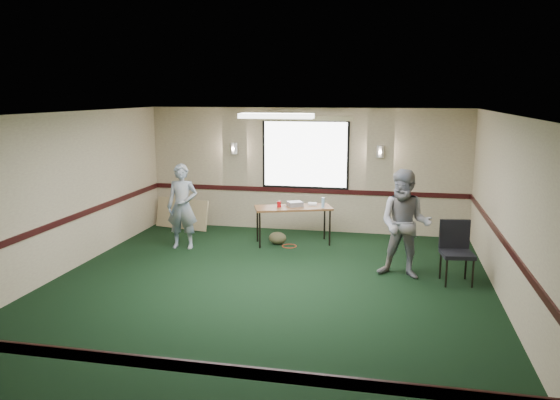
% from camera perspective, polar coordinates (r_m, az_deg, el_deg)
% --- Properties ---
extents(ground, '(8.00, 8.00, 0.00)m').
position_cam_1_polar(ground, '(8.46, -1.83, -9.68)').
color(ground, black).
rests_on(ground, ground).
extents(room_shell, '(8.00, 8.02, 8.00)m').
position_cam_1_polar(room_shell, '(10.08, 0.96, 3.00)').
color(room_shell, tan).
rests_on(room_shell, ground).
extents(folding_table, '(1.64, 1.09, 0.76)m').
position_cam_1_polar(folding_table, '(10.95, 1.39, -1.00)').
color(folding_table, brown).
rests_on(folding_table, ground).
extents(projector, '(0.37, 0.36, 0.10)m').
position_cam_1_polar(projector, '(10.98, 1.56, -0.41)').
color(projector, '#929199').
rests_on(projector, folding_table).
extents(game_console, '(0.19, 0.16, 0.04)m').
position_cam_1_polar(game_console, '(11.13, 3.41, -0.41)').
color(game_console, white).
rests_on(game_console, folding_table).
extents(red_cup, '(0.08, 0.08, 0.12)m').
position_cam_1_polar(red_cup, '(10.88, -0.10, -0.44)').
color(red_cup, '#AF0B0F').
rests_on(red_cup, folding_table).
extents(water_bottle, '(0.06, 0.06, 0.21)m').
position_cam_1_polar(water_bottle, '(10.85, 4.51, -0.28)').
color(water_bottle, '#8EC2E9').
rests_on(water_bottle, folding_table).
extents(duffel_bag, '(0.40, 0.33, 0.25)m').
position_cam_1_polar(duffel_bag, '(11.04, -0.26, -4.00)').
color(duffel_bag, '#49462A').
rests_on(duffel_bag, ground).
extents(cable_coil, '(0.37, 0.37, 0.01)m').
position_cam_1_polar(cable_coil, '(10.90, 0.97, -4.84)').
color(cable_coil, '#B53016').
rests_on(cable_coil, ground).
extents(folded_table, '(1.33, 0.48, 0.67)m').
position_cam_1_polar(folded_table, '(12.48, -10.21, -1.42)').
color(folded_table, tan).
rests_on(folded_table, ground).
extents(conference_chair, '(0.55, 0.57, 0.99)m').
position_cam_1_polar(conference_chair, '(9.23, 17.91, -4.65)').
color(conference_chair, black).
rests_on(conference_chair, ground).
extents(person_left, '(0.64, 0.45, 1.66)m').
position_cam_1_polar(person_left, '(10.80, -10.17, -0.67)').
color(person_left, '#426292').
rests_on(person_left, ground).
extents(person_right, '(0.99, 0.84, 1.80)m').
position_cam_1_polar(person_right, '(9.14, 12.93, -2.48)').
color(person_right, '#7A8FBE').
rests_on(person_right, ground).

